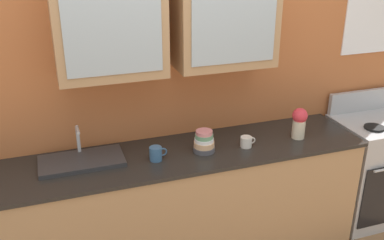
{
  "coord_description": "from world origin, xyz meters",
  "views": [
    {
      "loc": [
        -0.79,
        -2.6,
        2.31
      ],
      "look_at": [
        0.1,
        0.0,
        1.13
      ],
      "focal_mm": 41.19,
      "sensor_mm": 36.0,
      "label": 1
    }
  ],
  "objects_px": {
    "bowl_stack": "(204,142)",
    "cup_near_bowls": "(246,142)",
    "stove_range": "(372,169)",
    "vase": "(299,122)",
    "sink_faucet": "(82,160)",
    "cup_near_sink": "(156,154)"
  },
  "relations": [
    {
      "from": "stove_range",
      "to": "vase",
      "type": "distance_m",
      "value": 0.99
    },
    {
      "from": "bowl_stack",
      "to": "cup_near_bowls",
      "type": "distance_m",
      "value": 0.31
    },
    {
      "from": "cup_near_sink",
      "to": "cup_near_bowls",
      "type": "xyz_separation_m",
      "value": [
        0.66,
        -0.01,
        -0.01
      ]
    },
    {
      "from": "cup_near_sink",
      "to": "cup_near_bowls",
      "type": "relative_size",
      "value": 1.07
    },
    {
      "from": "stove_range",
      "to": "cup_near_bowls",
      "type": "height_order",
      "value": "stove_range"
    },
    {
      "from": "stove_range",
      "to": "sink_faucet",
      "type": "distance_m",
      "value": 2.42
    },
    {
      "from": "sink_faucet",
      "to": "vase",
      "type": "bearing_deg",
      "value": -4.5
    },
    {
      "from": "cup_near_sink",
      "to": "sink_faucet",
      "type": "bearing_deg",
      "value": 165.77
    },
    {
      "from": "bowl_stack",
      "to": "cup_near_sink",
      "type": "xyz_separation_m",
      "value": [
        -0.35,
        -0.02,
        -0.02
      ]
    },
    {
      "from": "vase",
      "to": "cup_near_bowls",
      "type": "bearing_deg",
      "value": -178.36
    },
    {
      "from": "bowl_stack",
      "to": "cup_near_sink",
      "type": "distance_m",
      "value": 0.35
    },
    {
      "from": "stove_range",
      "to": "bowl_stack",
      "type": "xyz_separation_m",
      "value": [
        -1.54,
        -0.03,
        0.51
      ]
    },
    {
      "from": "bowl_stack",
      "to": "cup_near_sink",
      "type": "bearing_deg",
      "value": -176.93
    },
    {
      "from": "sink_faucet",
      "to": "bowl_stack",
      "type": "height_order",
      "value": "sink_faucet"
    },
    {
      "from": "bowl_stack",
      "to": "vase",
      "type": "height_order",
      "value": "vase"
    },
    {
      "from": "sink_faucet",
      "to": "cup_near_bowls",
      "type": "distance_m",
      "value": 1.15
    },
    {
      "from": "cup_near_bowls",
      "to": "cup_near_sink",
      "type": "bearing_deg",
      "value": 178.78
    },
    {
      "from": "vase",
      "to": "cup_near_bowls",
      "type": "distance_m",
      "value": 0.44
    },
    {
      "from": "stove_range",
      "to": "cup_near_bowls",
      "type": "bearing_deg",
      "value": -177.12
    },
    {
      "from": "vase",
      "to": "cup_near_sink",
      "type": "bearing_deg",
      "value": 179.91
    },
    {
      "from": "stove_range",
      "to": "cup_near_sink",
      "type": "distance_m",
      "value": 1.96
    },
    {
      "from": "sink_faucet",
      "to": "vase",
      "type": "xyz_separation_m",
      "value": [
        1.57,
        -0.12,
        0.11
      ]
    }
  ]
}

